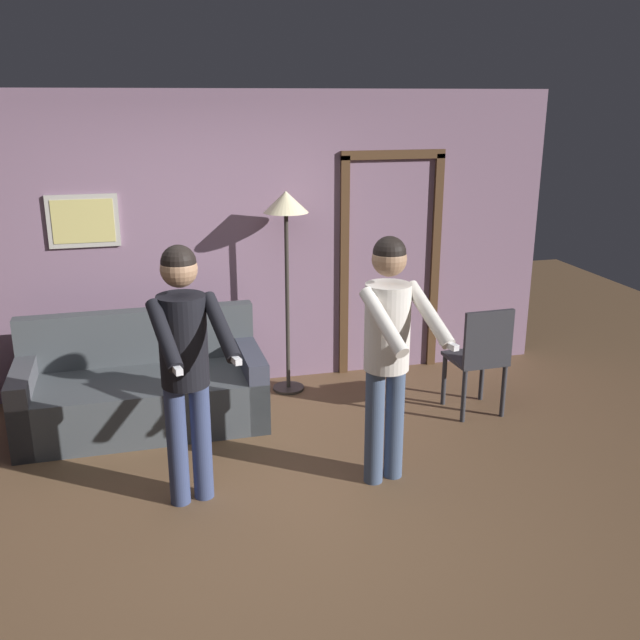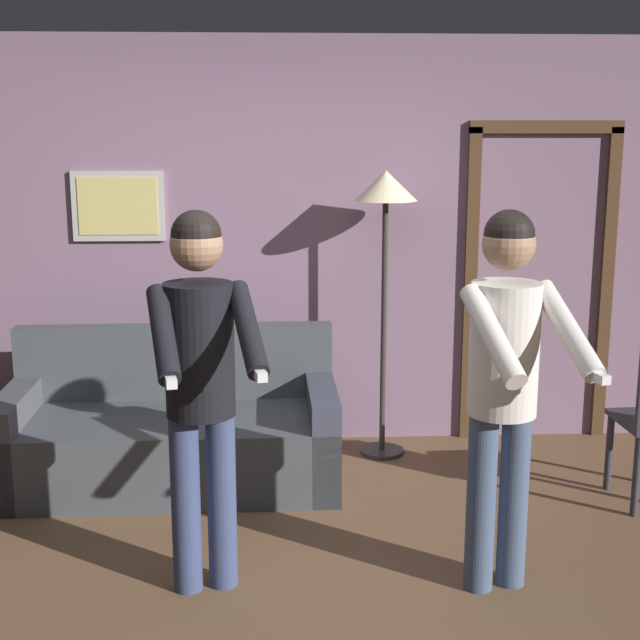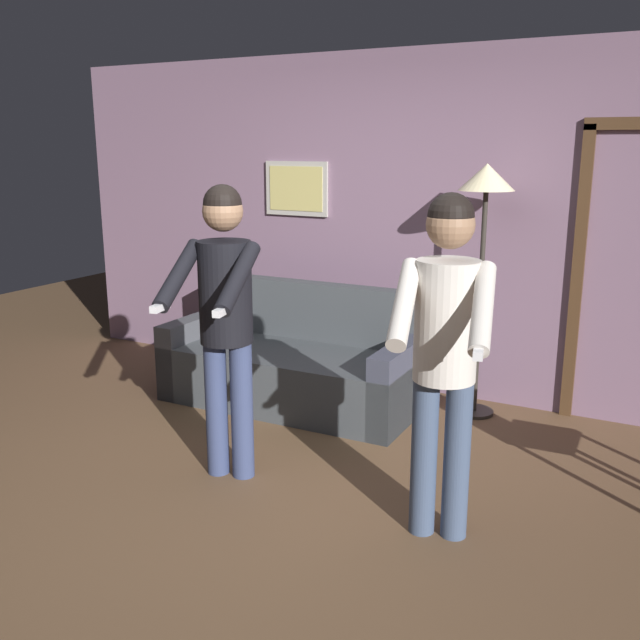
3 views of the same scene
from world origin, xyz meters
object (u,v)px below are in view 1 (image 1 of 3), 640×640
at_px(couch, 142,392).
at_px(person_standing_left, 185,353).
at_px(torchiere_lamp, 286,221).
at_px(dining_chair_distant, 481,355).
at_px(person_standing_right, 388,339).

xyz_separation_m(couch, person_standing_left, (0.29, -1.27, 0.75)).
xyz_separation_m(torchiere_lamp, person_standing_left, (-0.99, -1.67, -0.50)).
relative_size(couch, torchiere_lamp, 1.07).
bearing_deg(dining_chair_distant, torchiere_lamp, 147.28).
relative_size(person_standing_left, person_standing_right, 1.00).
distance_m(couch, person_standing_right, 2.20).
bearing_deg(person_standing_left, couch, 102.82).
bearing_deg(dining_chair_distant, person_standing_right, -143.44).
distance_m(person_standing_right, dining_chair_distant, 1.45).
bearing_deg(person_standing_right, torchiere_lamp, 100.39).
bearing_deg(torchiere_lamp, person_standing_left, -120.65).
distance_m(couch, person_standing_left, 1.50).
distance_m(couch, dining_chair_distant, 2.75).
xyz_separation_m(person_standing_right, dining_chair_distant, (1.10, 0.81, -0.50)).
height_order(couch, person_standing_right, person_standing_right).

